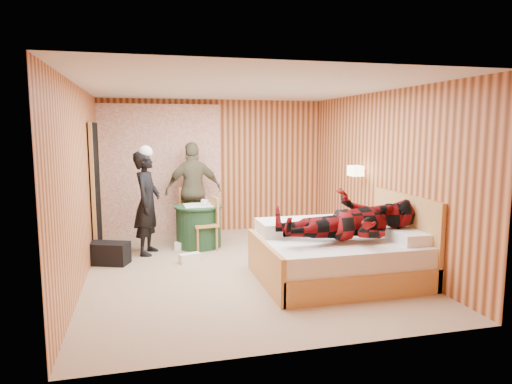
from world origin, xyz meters
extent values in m
cube|color=tan|center=(0.00, 0.00, 0.00)|extent=(4.20, 5.00, 0.01)
cube|color=silver|center=(0.00, 0.00, 2.50)|extent=(4.20, 5.00, 0.01)
cube|color=#EB925A|center=(0.00, 2.50, 1.25)|extent=(4.20, 0.02, 2.50)
cube|color=#EB925A|center=(-2.10, 0.00, 1.25)|extent=(0.02, 5.00, 2.50)
cube|color=#EB925A|center=(2.10, 0.00, 1.25)|extent=(0.02, 5.00, 2.50)
cube|color=white|center=(-1.00, 2.43, 1.20)|extent=(2.20, 0.08, 2.40)
cube|color=black|center=(-2.06, 1.40, 1.02)|extent=(0.06, 0.90, 2.05)
cylinder|color=gold|center=(2.00, 0.45, 1.30)|extent=(0.18, 0.04, 0.04)
cube|color=#FAE7AF|center=(1.92, 0.45, 1.30)|extent=(0.18, 0.24, 0.16)
cube|color=#EAA760|center=(1.10, -0.78, 0.15)|extent=(1.98, 1.59, 0.30)
cube|color=white|center=(1.10, -0.78, 0.42)|extent=(1.92, 1.53, 0.25)
cube|color=#EAA760|center=(0.11, -0.78, 0.28)|extent=(0.06, 1.59, 0.56)
cube|color=#EAA760|center=(2.06, -0.78, 0.55)|extent=(0.06, 1.59, 1.09)
cube|color=white|center=(1.87, -1.16, 0.61)|extent=(0.38, 0.55, 0.14)
cube|color=white|center=(1.87, -0.40, 0.61)|extent=(0.38, 0.55, 0.14)
cube|color=white|center=(0.75, -0.33, 0.63)|extent=(1.19, 0.59, 0.18)
cube|color=#EAA760|center=(1.88, 0.10, 0.26)|extent=(0.38, 0.53, 0.53)
cube|color=#EAA760|center=(1.88, 0.10, 0.43)|extent=(0.40, 0.55, 0.03)
cylinder|color=#22492B|center=(-0.46, 1.35, 0.34)|extent=(0.74, 0.74, 0.67)
cylinder|color=#22492B|center=(-0.46, 1.35, 0.68)|extent=(0.79, 0.79, 0.03)
cube|color=white|center=(-0.46, 1.35, 0.70)|extent=(0.47, 0.47, 0.01)
cube|color=#EAA760|center=(-0.46, 1.90, 0.45)|extent=(0.54, 0.54, 0.05)
cube|color=#EAA760|center=(-0.53, 2.08, 0.70)|extent=(0.41, 0.19, 0.46)
cylinder|color=#EAA760|center=(-0.56, 1.68, 0.21)|extent=(0.04, 0.04, 0.43)
cylinder|color=#EAA760|center=(-0.36, 2.12, 0.21)|extent=(0.04, 0.04, 0.43)
cube|color=#EAA760|center=(-0.38, 1.14, 0.41)|extent=(0.43, 0.43, 0.05)
cube|color=#EAA760|center=(-0.21, 1.16, 0.65)|extent=(0.08, 0.39, 0.42)
cylinder|color=#EAA760|center=(-0.56, 1.28, 0.20)|extent=(0.04, 0.04, 0.40)
cylinder|color=#EAA760|center=(-0.21, 1.00, 0.20)|extent=(0.04, 0.04, 0.40)
cube|color=black|center=(-1.85, 0.66, 0.16)|extent=(0.64, 0.49, 0.32)
cube|color=white|center=(-0.70, 0.45, 0.07)|extent=(0.33, 0.21, 0.14)
cube|color=white|center=(-0.73, 1.21, 0.06)|extent=(0.29, 0.12, 0.13)
imported|color=black|center=(-1.28, 1.10, 0.81)|extent=(0.55, 0.68, 1.62)
imported|color=#6B6347|center=(-0.46, 2.01, 0.86)|extent=(1.05, 0.53, 1.72)
imported|color=maroon|center=(1.15, -0.98, 0.98)|extent=(0.86, 0.67, 1.77)
imported|color=white|center=(1.88, 0.05, 0.54)|extent=(0.25, 0.27, 0.02)
imported|color=white|center=(1.88, 0.05, 0.56)|extent=(0.25, 0.27, 0.02)
imported|color=white|center=(1.88, 0.23, 0.57)|extent=(0.12, 0.12, 0.09)
imported|color=white|center=(-0.36, 1.30, 0.75)|extent=(0.14, 0.14, 0.10)
camera|label=1|loc=(-1.33, -6.10, 1.95)|focal=32.00mm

